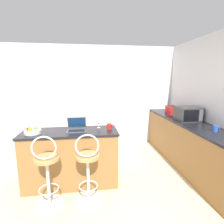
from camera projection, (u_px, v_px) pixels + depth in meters
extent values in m
plane|color=beige|center=(95.00, 214.00, 2.32)|extent=(20.00, 20.00, 0.00)
cube|color=silver|center=(90.00, 97.00, 4.57)|extent=(12.00, 0.06, 2.60)
cube|color=olive|center=(71.00, 159.00, 2.93)|extent=(1.51, 0.53, 0.90)
cube|color=black|center=(70.00, 132.00, 2.84)|extent=(1.54, 0.56, 0.03)
cube|color=olive|center=(189.00, 146.00, 3.49)|extent=(0.58, 3.03, 0.90)
cube|color=black|center=(191.00, 123.00, 3.40)|extent=(0.61, 3.06, 0.03)
cylinder|color=silver|center=(50.00, 204.00, 2.50)|extent=(0.40, 0.40, 0.02)
cylinder|color=silver|center=(48.00, 182.00, 2.44)|extent=(0.04, 0.04, 0.69)
torus|color=silver|center=(49.00, 189.00, 2.46)|extent=(0.28, 0.28, 0.02)
cylinder|color=#B7844C|center=(47.00, 159.00, 2.37)|extent=(0.34, 0.34, 0.04)
torus|color=silver|center=(44.00, 148.00, 2.24)|extent=(0.32, 0.02, 0.32)
cylinder|color=silver|center=(89.00, 200.00, 2.58)|extent=(0.40, 0.40, 0.02)
cylinder|color=silver|center=(88.00, 179.00, 2.51)|extent=(0.04, 0.04, 0.69)
torus|color=silver|center=(88.00, 186.00, 2.53)|extent=(0.28, 0.28, 0.02)
cylinder|color=#B7844C|center=(88.00, 156.00, 2.45)|extent=(0.34, 0.34, 0.04)
torus|color=silver|center=(87.00, 146.00, 2.32)|extent=(0.32, 0.02, 0.32)
cube|color=#47474C|center=(77.00, 131.00, 2.84)|extent=(0.30, 0.23, 0.01)
cube|color=black|center=(76.00, 131.00, 2.82)|extent=(0.26, 0.13, 0.00)
cube|color=#47474C|center=(77.00, 122.00, 2.94)|extent=(0.30, 0.11, 0.20)
cube|color=#19478C|center=(77.00, 122.00, 2.94)|extent=(0.27, 0.09, 0.16)
cube|color=#2D2D30|center=(188.00, 114.00, 3.54)|extent=(0.44, 0.38, 0.28)
cube|color=black|center=(191.00, 116.00, 3.34)|extent=(0.31, 0.01, 0.22)
cube|color=#4C4C51|center=(201.00, 115.00, 3.37)|extent=(0.09, 0.01, 0.22)
cube|color=red|center=(172.00, 110.00, 4.22)|extent=(0.23, 0.30, 0.19)
cube|color=black|center=(171.00, 106.00, 4.19)|extent=(0.05, 0.21, 0.00)
cube|color=black|center=(174.00, 106.00, 4.20)|extent=(0.05, 0.21, 0.00)
cube|color=black|center=(168.00, 108.00, 4.19)|extent=(0.02, 0.02, 0.02)
cylinder|color=silver|center=(99.00, 128.00, 3.03)|extent=(0.06, 0.06, 0.00)
cylinder|color=silver|center=(99.00, 126.00, 3.02)|extent=(0.01, 0.01, 0.07)
sphere|color=silver|center=(99.00, 122.00, 3.01)|extent=(0.08, 0.08, 0.08)
cylinder|color=red|center=(109.00, 126.00, 2.95)|extent=(0.08, 0.08, 0.09)
torus|color=red|center=(112.00, 126.00, 2.96)|extent=(0.01, 0.06, 0.06)
cylinder|color=#2D51AD|center=(215.00, 129.00, 2.79)|extent=(0.08, 0.08, 0.10)
torus|color=#2D51AD|center=(218.00, 128.00, 2.80)|extent=(0.01, 0.06, 0.06)
cylinder|color=silver|center=(33.00, 132.00, 2.71)|extent=(0.25, 0.25, 0.05)
sphere|color=red|center=(29.00, 129.00, 2.68)|extent=(0.06, 0.06, 0.06)
sphere|color=orange|center=(30.00, 130.00, 2.66)|extent=(0.06, 0.06, 0.06)
sphere|color=#66B233|center=(35.00, 128.00, 2.75)|extent=(0.06, 0.06, 0.06)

